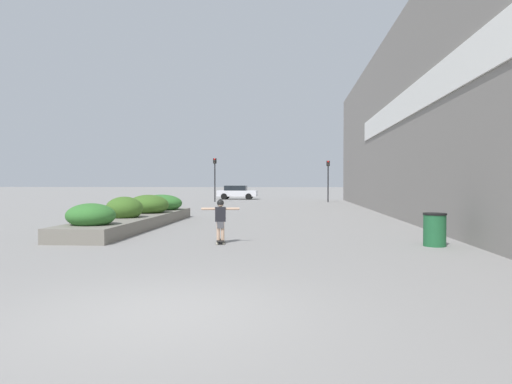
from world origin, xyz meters
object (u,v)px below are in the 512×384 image
object	(u,v)px
trash_bin	(435,230)
car_center_left	(416,191)
skateboard	(220,241)
traffic_light_left	(215,173)
car_leftmost	(237,192)
skateboarder	(220,216)
traffic_light_right	(328,174)

from	to	relation	value
trash_bin	car_center_left	bearing A→B (deg)	76.02
skateboard	traffic_light_left	distance (m)	27.34
car_leftmost	traffic_light_left	world-z (taller)	traffic_light_left
skateboarder	skateboard	bearing A→B (deg)	83.78
skateboard	traffic_light_left	xyz separation A→B (m)	(-4.78, 26.80, 2.51)
car_center_left	trash_bin	bearing A→B (deg)	-13.98
car_center_left	skateboard	bearing A→B (deg)	-23.00
car_leftmost	traffic_light_right	world-z (taller)	traffic_light_right
skateboarder	trash_bin	world-z (taller)	skateboarder
traffic_light_right	traffic_light_left	bearing A→B (deg)	-178.85
skateboard	traffic_light_left	size ratio (longest dim) A/B	0.18
car_leftmost	traffic_light_left	distance (m)	6.52
car_leftmost	car_center_left	size ratio (longest dim) A/B	0.83
skateboard	trash_bin	distance (m)	5.91
skateboarder	car_center_left	distance (m)	36.63
skateboard	car_leftmost	world-z (taller)	car_leftmost
skateboard	car_center_left	xyz separation A→B (m)	(14.31, 33.72, 0.76)
skateboarder	traffic_light_left	distance (m)	27.29
skateboard	traffic_light_right	size ratio (longest dim) A/B	0.20
traffic_light_left	skateboard	bearing A→B (deg)	-79.89
skateboard	car_center_left	distance (m)	36.64
car_center_left	traffic_light_right	size ratio (longest dim) A/B	1.33
trash_bin	car_center_left	distance (m)	34.83
traffic_light_right	skateboard	bearing A→B (deg)	-100.69
traffic_light_left	skateboarder	bearing A→B (deg)	-79.89
car_leftmost	traffic_light_right	xyz separation A→B (m)	(8.67, -5.94, 1.70)
skateboarder	car_leftmost	bearing A→B (deg)	88.18
skateboarder	car_leftmost	world-z (taller)	car_leftmost
car_leftmost	trash_bin	bearing A→B (deg)	16.01
traffic_light_right	trash_bin	bearing A→B (deg)	-88.30
car_center_left	traffic_light_left	bearing A→B (deg)	-70.09
skateboard	traffic_light_right	xyz separation A→B (m)	(5.10, 27.00, 2.36)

